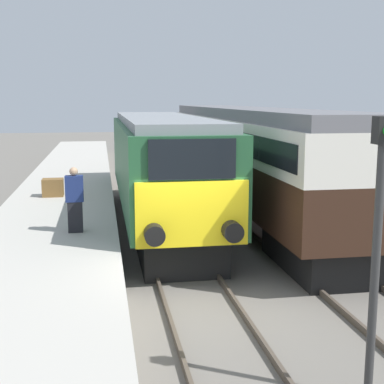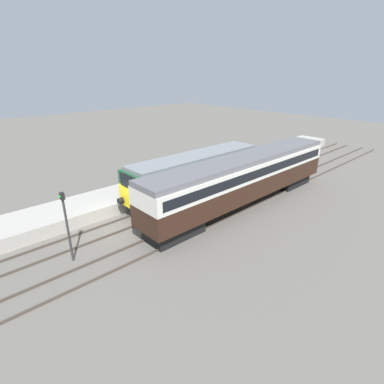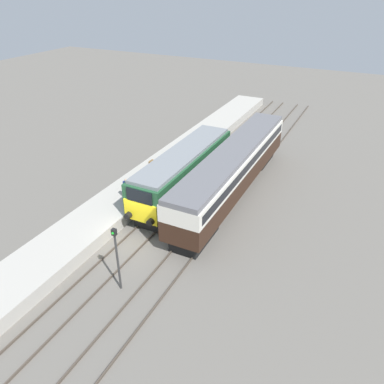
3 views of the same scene
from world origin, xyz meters
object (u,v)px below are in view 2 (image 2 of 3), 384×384
locomotive (196,175)px  signal_post (66,222)px  person_on_platform (136,181)px  luggage_crate (180,171)px  passenger_carriage (244,176)px

locomotive → signal_post: size_ratio=3.17×
person_on_platform → luggage_crate: (-0.99, 5.26, -0.51)m
locomotive → signal_post: signal_post is taller
luggage_crate → signal_post: bearing=-66.6°
signal_post → luggage_crate: 13.33m
passenger_carriage → luggage_crate: size_ratio=25.57×
passenger_carriage → signal_post: signal_post is taller
passenger_carriage → locomotive: bearing=-153.8°
passenger_carriage → signal_post: (-1.70, -12.49, 0.00)m
passenger_carriage → luggage_crate: (-6.98, -0.31, -1.16)m
locomotive → person_on_platform: 4.69m
passenger_carriage → luggage_crate: passenger_carriage is taller
locomotive → luggage_crate: 3.92m
locomotive → signal_post: 10.96m
person_on_platform → signal_post: (4.29, -6.93, 0.65)m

